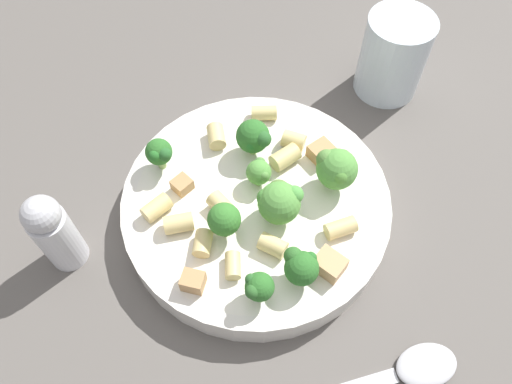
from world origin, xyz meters
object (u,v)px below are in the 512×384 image
(rigatoni_10, at_px, (179,223))
(rigatoni_8, at_px, (157,208))
(rigatoni_2, at_px, (264,113))
(chicken_chunk_1, at_px, (329,264))
(rigatoni_9, at_px, (285,157))
(pasta_bowl, at_px, (256,205))
(pepper_shaker, at_px, (54,232))
(chicken_chunk_0, at_px, (183,183))
(rigatoni_1, at_px, (216,136))
(rigatoni_5, at_px, (294,140))
(rigatoni_7, at_px, (221,205))
(chicken_chunk_3, at_px, (322,152))
(rigatoni_0, at_px, (341,228))
(broccoli_floret_1, at_px, (159,153))
(broccoli_floret_3, at_px, (279,201))
(rigatoni_6, at_px, (203,243))
(broccoli_floret_0, at_px, (258,172))
(broccoli_floret_7, at_px, (336,168))
(broccoli_floret_5, at_px, (301,267))
(broccoli_floret_4, at_px, (258,287))
(broccoli_floret_2, at_px, (254,137))
(rigatoni_4, at_px, (233,266))
(spoon, at_px, (402,373))
(drinking_glass, at_px, (392,60))
(rigatoni_3, at_px, (273,245))
(chicken_chunk_2, at_px, (193,281))

(rigatoni_10, bearing_deg, rigatoni_8, -118.61)
(rigatoni_2, height_order, chicken_chunk_1, chicken_chunk_1)
(rigatoni_9, bearing_deg, rigatoni_8, -56.34)
(pasta_bowl, distance_m, rigatoni_8, 0.09)
(pepper_shaker, bearing_deg, chicken_chunk_0, 126.46)
(rigatoni_1, bearing_deg, rigatoni_9, 77.29)
(rigatoni_5, xyz_separation_m, rigatoni_7, (0.08, -0.06, -0.00))
(rigatoni_2, distance_m, chicken_chunk_3, 0.08)
(rigatoni_0, height_order, chicken_chunk_3, same)
(rigatoni_1, bearing_deg, chicken_chunk_3, 88.00)
(broccoli_floret_1, xyz_separation_m, broccoli_floret_3, (0.04, 0.12, 0.00))
(rigatoni_6, xyz_separation_m, rigatoni_10, (-0.02, -0.03, 0.00))
(broccoli_floret_0, distance_m, broccoli_floret_7, 0.07)
(rigatoni_0, relative_size, rigatoni_7, 1.24)
(broccoli_floret_5, height_order, rigatoni_0, broccoli_floret_5)
(broccoli_floret_4, height_order, rigatoni_9, broccoli_floret_4)
(broccoli_floret_2, relative_size, rigatoni_7, 1.84)
(chicken_chunk_3, bearing_deg, broccoli_floret_1, -77.15)
(rigatoni_4, bearing_deg, spoon, 68.57)
(broccoli_floret_2, bearing_deg, rigatoni_1, -101.58)
(pasta_bowl, height_order, rigatoni_9, rigatoni_9)
(rigatoni_2, xyz_separation_m, rigatoni_7, (0.12, -0.02, 0.00))
(rigatoni_9, xyz_separation_m, drinking_glass, (-0.15, 0.10, -0.00))
(broccoli_floret_0, bearing_deg, chicken_chunk_3, 123.82)
(rigatoni_6, distance_m, rigatoni_10, 0.03)
(rigatoni_9, distance_m, pepper_shaker, 0.22)
(rigatoni_10, xyz_separation_m, chicken_chunk_0, (-0.04, -0.01, -0.00))
(broccoli_floret_0, height_order, broccoli_floret_5, broccoli_floret_5)
(rigatoni_3, relative_size, chicken_chunk_3, 1.08)
(rigatoni_2, height_order, rigatoni_4, rigatoni_2)
(rigatoni_10, xyz_separation_m, chicken_chunk_1, (0.02, 0.14, -0.00))
(drinking_glass, bearing_deg, rigatoni_6, -32.86)
(rigatoni_9, distance_m, rigatoni_10, 0.12)
(chicken_chunk_0, bearing_deg, chicken_chunk_2, 17.87)
(broccoli_floret_1, relative_size, broccoli_floret_3, 0.82)
(rigatoni_5, height_order, chicken_chunk_3, rigatoni_5)
(rigatoni_1, xyz_separation_m, pepper_shaker, (0.13, -0.12, 0.01))
(rigatoni_9, bearing_deg, chicken_chunk_3, 109.48)
(broccoli_floret_1, relative_size, rigatoni_1, 1.51)
(rigatoni_1, xyz_separation_m, rigatoni_6, (0.12, 0.01, -0.00))
(rigatoni_2, relative_size, rigatoni_8, 0.98)
(broccoli_floret_0, distance_m, rigatoni_2, 0.08)
(rigatoni_4, height_order, chicken_chunk_2, chicken_chunk_2)
(rigatoni_3, relative_size, rigatoni_10, 0.92)
(drinking_glass, bearing_deg, pasta_bowl, -32.61)
(broccoli_floret_4, relative_size, rigatoni_6, 1.50)
(broccoli_floret_0, height_order, chicken_chunk_2, broccoli_floret_0)
(rigatoni_5, distance_m, rigatoni_10, 0.14)
(spoon, bearing_deg, broccoli_floret_7, -155.60)
(broccoli_floret_2, bearing_deg, chicken_chunk_0, -50.61)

